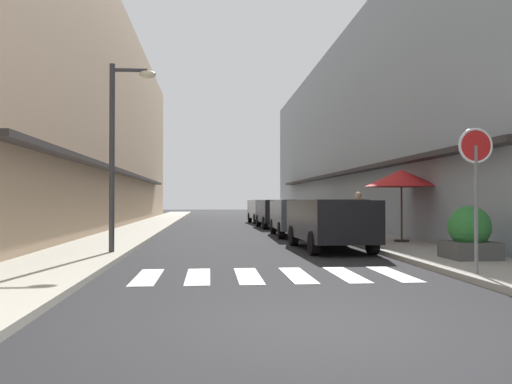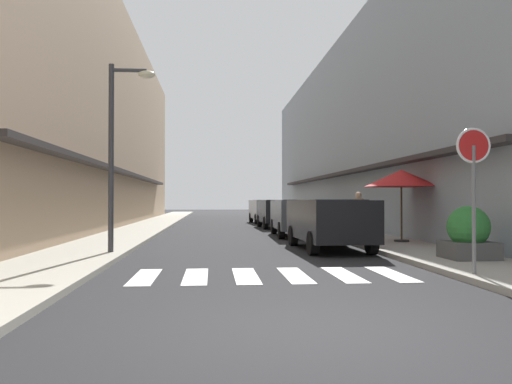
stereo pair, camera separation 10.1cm
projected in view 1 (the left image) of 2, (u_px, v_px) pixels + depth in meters
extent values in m
plane|color=#232326|center=(234.00, 230.00, 25.91)|extent=(111.30, 111.30, 0.00)
cube|color=#ADA899|center=(141.00, 229.00, 25.51)|extent=(2.35, 70.83, 0.12)
cube|color=#9E998E|center=(324.00, 228.00, 26.30)|extent=(2.35, 70.83, 0.12)
cube|color=tan|center=(72.00, 115.00, 26.80)|extent=(5.00, 47.53, 11.58)
cube|color=#332D2D|center=(127.00, 174.00, 27.00)|extent=(0.50, 33.27, 0.16)
cube|color=#939EA8|center=(386.00, 132.00, 28.22)|extent=(5.00, 47.53, 10.22)
cube|color=#332D2D|center=(335.00, 175.00, 27.95)|extent=(0.50, 33.27, 0.16)
cube|color=silver|center=(147.00, 277.00, 9.90)|extent=(0.45, 2.20, 0.01)
cube|color=silver|center=(198.00, 276.00, 9.99)|extent=(0.45, 2.20, 0.01)
cube|color=silver|center=(248.00, 276.00, 10.07)|extent=(0.45, 2.20, 0.01)
cube|color=silver|center=(297.00, 275.00, 10.15)|extent=(0.45, 2.20, 0.01)
cube|color=silver|center=(346.00, 275.00, 10.24)|extent=(0.45, 2.20, 0.01)
cube|color=silver|center=(393.00, 274.00, 10.32)|extent=(0.45, 2.20, 0.01)
cube|color=black|center=(329.00, 220.00, 15.42)|extent=(1.85, 4.54, 1.13)
cube|color=black|center=(331.00, 209.00, 15.20)|extent=(1.53, 2.55, 0.56)
cylinder|color=black|center=(293.00, 236.00, 16.80)|extent=(0.23, 0.64, 0.64)
cylinder|color=black|center=(342.00, 235.00, 16.98)|extent=(0.23, 0.64, 0.64)
cylinder|color=black|center=(314.00, 243.00, 13.85)|extent=(0.23, 0.64, 0.64)
cylinder|color=black|center=(372.00, 243.00, 14.03)|extent=(0.23, 0.64, 0.64)
cube|color=#4C5156|center=(297.00, 214.00, 21.20)|extent=(1.85, 4.53, 1.13)
cube|color=black|center=(298.00, 207.00, 20.98)|extent=(1.53, 2.55, 0.56)
cylinder|color=black|center=(273.00, 227.00, 22.62)|extent=(0.23, 0.64, 0.64)
cylinder|color=black|center=(310.00, 226.00, 22.72)|extent=(0.23, 0.64, 0.64)
cylinder|color=black|center=(281.00, 230.00, 19.66)|extent=(0.23, 0.64, 0.64)
cylinder|color=black|center=(323.00, 230.00, 19.77)|extent=(0.23, 0.64, 0.64)
cube|color=black|center=(277.00, 211.00, 27.58)|extent=(1.86, 4.20, 1.13)
cube|color=black|center=(277.00, 205.00, 27.38)|extent=(1.53, 2.36, 0.56)
cylinder|color=black|center=(258.00, 221.00, 28.84)|extent=(0.24, 0.65, 0.64)
cylinder|color=black|center=(287.00, 221.00, 29.02)|extent=(0.24, 0.65, 0.64)
cylinder|color=black|center=(265.00, 223.00, 26.12)|extent=(0.24, 0.65, 0.64)
cylinder|color=black|center=(296.00, 223.00, 26.30)|extent=(0.24, 0.65, 0.64)
cube|color=silver|center=(265.00, 209.00, 33.28)|extent=(1.95, 4.30, 1.13)
cube|color=black|center=(265.00, 204.00, 33.08)|extent=(1.58, 2.43, 0.56)
cylinder|color=black|center=(250.00, 217.00, 34.55)|extent=(0.25, 0.65, 0.64)
cylinder|color=black|center=(274.00, 217.00, 34.76)|extent=(0.25, 0.65, 0.64)
cylinder|color=black|center=(256.00, 219.00, 31.79)|extent=(0.25, 0.65, 0.64)
cylinder|color=black|center=(281.00, 219.00, 32.00)|extent=(0.25, 0.65, 0.64)
cylinder|color=slate|center=(476.00, 210.00, 9.56)|extent=(0.07, 0.07, 2.32)
cylinder|color=red|center=(476.00, 146.00, 9.58)|extent=(0.64, 0.03, 0.64)
torus|color=white|center=(476.00, 146.00, 9.58)|extent=(0.65, 0.05, 0.65)
cylinder|color=#38383D|center=(112.00, 158.00, 13.60)|extent=(0.14, 0.14, 4.86)
cylinder|color=#38383D|center=(130.00, 70.00, 13.67)|extent=(0.90, 0.10, 0.10)
ellipsoid|color=beige|center=(148.00, 74.00, 13.71)|extent=(0.44, 0.28, 0.20)
cylinder|color=#262626|center=(402.00, 241.00, 16.98)|extent=(0.48, 0.48, 0.06)
cylinder|color=#4C3823|center=(402.00, 210.00, 17.00)|extent=(0.06, 0.06, 2.04)
cone|color=red|center=(401.00, 178.00, 17.01)|extent=(2.38, 2.38, 0.55)
cube|color=#4C4C4C|center=(470.00, 250.00, 12.02)|extent=(1.07, 1.07, 0.39)
sphere|color=#2D7533|center=(469.00, 227.00, 12.03)|extent=(0.96, 0.96, 0.96)
cylinder|color=#282B33|center=(359.00, 228.00, 17.82)|extent=(0.26, 0.26, 0.78)
cylinder|color=tan|center=(358.00, 207.00, 17.83)|extent=(0.34, 0.34, 0.62)
sphere|color=tan|center=(358.00, 195.00, 17.84)|extent=(0.21, 0.21, 0.21)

